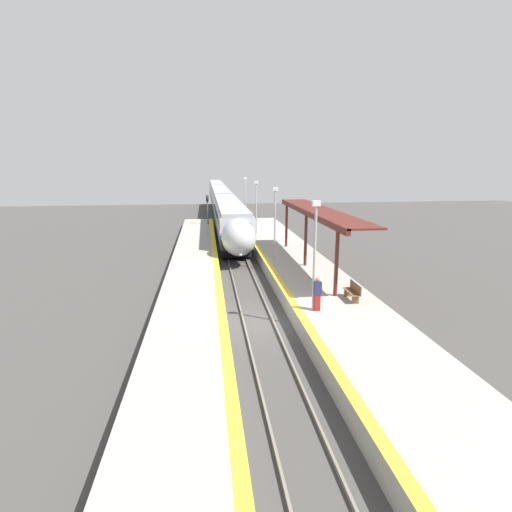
# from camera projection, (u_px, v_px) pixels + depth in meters

# --- Properties ---
(ground_plane) EXTENTS (120.00, 120.00, 0.00)m
(ground_plane) POSITION_uv_depth(u_px,v_px,m) (259.00, 324.00, 19.36)
(ground_plane) COLOR #423F3D
(rail_left) EXTENTS (0.08, 90.00, 0.15)m
(rail_left) POSITION_uv_depth(u_px,v_px,m) (244.00, 323.00, 19.25)
(rail_left) COLOR slate
(rail_left) RESTS_ON ground_plane
(rail_right) EXTENTS (0.08, 90.00, 0.15)m
(rail_right) POSITION_uv_depth(u_px,v_px,m) (273.00, 322.00, 19.43)
(rail_right) COLOR slate
(rail_right) RESTS_ON ground_plane
(train) EXTENTS (2.73, 70.08, 3.82)m
(train) POSITION_uv_depth(u_px,v_px,m) (221.00, 199.00, 61.88)
(train) COLOR black
(train) RESTS_ON ground_plane
(platform_right) EXTENTS (4.64, 64.00, 0.88)m
(platform_right) POSITION_uv_depth(u_px,v_px,m) (337.00, 312.00, 19.73)
(platform_right) COLOR #9E998E
(platform_right) RESTS_ON ground_plane
(platform_left) EXTENTS (3.38, 64.00, 0.88)m
(platform_left) POSITION_uv_depth(u_px,v_px,m) (190.00, 319.00, 18.86)
(platform_left) COLOR #9E998E
(platform_left) RESTS_ON ground_plane
(platform_bench) EXTENTS (0.44, 1.47, 0.89)m
(platform_bench) POSITION_uv_depth(u_px,v_px,m) (353.00, 291.00, 20.03)
(platform_bench) COLOR brown
(platform_bench) RESTS_ON platform_right
(person_waiting) EXTENTS (0.36, 0.22, 1.61)m
(person_waiting) POSITION_uv_depth(u_px,v_px,m) (317.00, 294.00, 18.51)
(person_waiting) COLOR maroon
(person_waiting) RESTS_ON platform_right
(railway_signal) EXTENTS (0.28, 0.28, 4.11)m
(railway_signal) POSITION_uv_depth(u_px,v_px,m) (208.00, 210.00, 45.18)
(railway_signal) COLOR #59595E
(railway_signal) RESTS_ON ground_plane
(lamppost_near) EXTENTS (0.36, 0.20, 5.12)m
(lamppost_near) POSITION_uv_depth(u_px,v_px,m) (315.00, 249.00, 18.11)
(lamppost_near) COLOR #9E9EA3
(lamppost_near) RESTS_ON platform_right
(lamppost_mid) EXTENTS (0.36, 0.20, 5.12)m
(lamppost_mid) POSITION_uv_depth(u_px,v_px,m) (275.00, 218.00, 28.32)
(lamppost_mid) COLOR #9E9EA3
(lamppost_mid) RESTS_ON platform_right
(lamppost_far) EXTENTS (0.36, 0.20, 5.12)m
(lamppost_far) POSITION_uv_depth(u_px,v_px,m) (256.00, 204.00, 38.53)
(lamppost_far) COLOR #9E9EA3
(lamppost_far) RESTS_ON platform_right
(lamppost_farthest) EXTENTS (0.36, 0.20, 5.12)m
(lamppost_farthest) POSITION_uv_depth(u_px,v_px,m) (245.00, 195.00, 48.74)
(lamppost_farthest) COLOR #9E9EA3
(lamppost_farthest) RESTS_ON platform_right
(station_canopy) EXTENTS (2.02, 15.88, 3.77)m
(station_canopy) POSITION_uv_depth(u_px,v_px,m) (315.00, 214.00, 26.32)
(station_canopy) COLOR #511E19
(station_canopy) RESTS_ON platform_right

